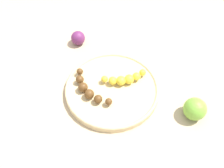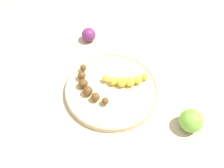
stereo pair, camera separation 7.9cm
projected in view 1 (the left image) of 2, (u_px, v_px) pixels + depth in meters
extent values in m
plane|color=tan|center=(112.00, 91.00, 0.82)|extent=(2.40, 2.40, 0.00)
cylinder|color=#D1B784|center=(112.00, 89.00, 0.81)|extent=(0.30, 0.30, 0.02)
torus|color=#D1B784|center=(112.00, 88.00, 0.80)|extent=(0.30, 0.30, 0.01)
sphere|color=yellow|center=(105.00, 79.00, 0.80)|extent=(0.02, 0.02, 0.02)
sphere|color=yellow|center=(113.00, 81.00, 0.80)|extent=(0.03, 0.03, 0.03)
sphere|color=yellow|center=(121.00, 81.00, 0.80)|extent=(0.03, 0.03, 0.03)
sphere|color=yellow|center=(129.00, 79.00, 0.80)|extent=(0.03, 0.03, 0.03)
sphere|color=yellow|center=(136.00, 76.00, 0.81)|extent=(0.03, 0.03, 0.03)
sphere|color=yellow|center=(143.00, 72.00, 0.82)|extent=(0.02, 0.02, 0.02)
sphere|color=#593819|center=(80.00, 72.00, 0.82)|extent=(0.02, 0.02, 0.02)
sphere|color=#593819|center=(80.00, 80.00, 0.80)|extent=(0.03, 0.03, 0.03)
sphere|color=#593819|center=(83.00, 87.00, 0.78)|extent=(0.03, 0.03, 0.03)
sphere|color=#593819|center=(89.00, 94.00, 0.77)|extent=(0.03, 0.03, 0.03)
sphere|color=#593819|center=(98.00, 99.00, 0.76)|extent=(0.03, 0.03, 0.03)
sphere|color=#593819|center=(109.00, 102.00, 0.75)|extent=(0.02, 0.02, 0.02)
sphere|color=#662659|center=(78.00, 38.00, 0.93)|extent=(0.05, 0.05, 0.05)
sphere|color=#72B238|center=(195.00, 109.00, 0.74)|extent=(0.07, 0.07, 0.07)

